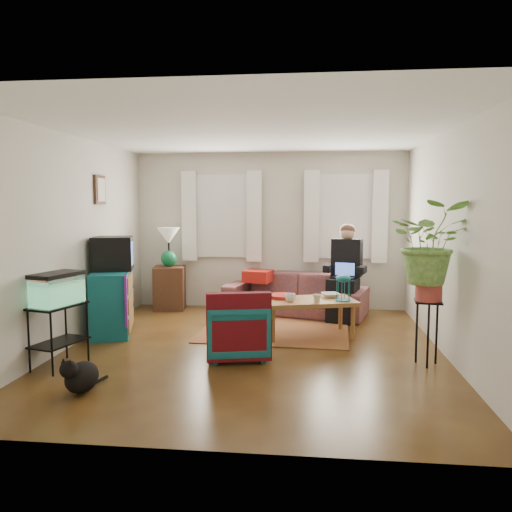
# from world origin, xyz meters

# --- Properties ---
(floor) EXTENTS (4.50, 5.00, 0.01)m
(floor) POSITION_xyz_m (0.00, 0.00, 0.00)
(floor) COLOR #4F2B14
(floor) RESTS_ON ground
(ceiling) EXTENTS (4.50, 5.00, 0.01)m
(ceiling) POSITION_xyz_m (0.00, 0.00, 2.60)
(ceiling) COLOR white
(ceiling) RESTS_ON wall_back
(wall_back) EXTENTS (4.50, 0.01, 2.60)m
(wall_back) POSITION_xyz_m (0.00, 2.50, 1.30)
(wall_back) COLOR silver
(wall_back) RESTS_ON floor
(wall_front) EXTENTS (4.50, 0.01, 2.60)m
(wall_front) POSITION_xyz_m (0.00, -2.50, 1.30)
(wall_front) COLOR silver
(wall_front) RESTS_ON floor
(wall_left) EXTENTS (0.01, 5.00, 2.60)m
(wall_left) POSITION_xyz_m (-2.25, 0.00, 1.30)
(wall_left) COLOR silver
(wall_left) RESTS_ON floor
(wall_right) EXTENTS (0.01, 5.00, 2.60)m
(wall_right) POSITION_xyz_m (2.25, 0.00, 1.30)
(wall_right) COLOR silver
(wall_right) RESTS_ON floor
(window_left) EXTENTS (1.08, 0.04, 1.38)m
(window_left) POSITION_xyz_m (-0.80, 2.48, 1.55)
(window_left) COLOR white
(window_left) RESTS_ON wall_back
(window_right) EXTENTS (1.08, 0.04, 1.38)m
(window_right) POSITION_xyz_m (1.25, 2.48, 1.55)
(window_right) COLOR white
(window_right) RESTS_ON wall_back
(curtains_left) EXTENTS (1.36, 0.06, 1.50)m
(curtains_left) POSITION_xyz_m (-0.80, 2.40, 1.55)
(curtains_left) COLOR white
(curtains_left) RESTS_ON wall_back
(curtains_right) EXTENTS (1.36, 0.06, 1.50)m
(curtains_right) POSITION_xyz_m (1.25, 2.40, 1.55)
(curtains_right) COLOR white
(curtains_right) RESTS_ON wall_back
(picture_frame) EXTENTS (0.04, 0.32, 0.40)m
(picture_frame) POSITION_xyz_m (-2.21, 0.85, 1.95)
(picture_frame) COLOR #3D2616
(picture_frame) RESTS_ON wall_left
(area_rug) EXTENTS (2.09, 1.71, 0.01)m
(area_rug) POSITION_xyz_m (0.21, 0.93, 0.01)
(area_rug) COLOR brown
(area_rug) RESTS_ON floor
(sofa) EXTENTS (2.37, 1.45, 0.87)m
(sofa) POSITION_xyz_m (0.45, 2.05, 0.43)
(sofa) COLOR brown
(sofa) RESTS_ON floor
(seated_person) EXTENTS (0.72, 0.81, 1.32)m
(seated_person) POSITION_xyz_m (1.22, 1.83, 0.66)
(seated_person) COLOR black
(seated_person) RESTS_ON sofa
(side_table) EXTENTS (0.56, 0.56, 0.72)m
(side_table) POSITION_xyz_m (-1.65, 2.19, 0.36)
(side_table) COLOR #3A2915
(side_table) RESTS_ON floor
(table_lamp) EXTENTS (0.42, 0.42, 0.66)m
(table_lamp) POSITION_xyz_m (-1.65, 2.19, 1.03)
(table_lamp) COLOR white
(table_lamp) RESTS_ON side_table
(dresser) EXTENTS (0.72, 1.05, 0.86)m
(dresser) POSITION_xyz_m (-1.99, 0.57, 0.43)
(dresser) COLOR #135E74
(dresser) RESTS_ON floor
(crt_tv) EXTENTS (0.64, 0.60, 0.46)m
(crt_tv) POSITION_xyz_m (-2.00, 0.67, 1.09)
(crt_tv) COLOR black
(crt_tv) RESTS_ON dresser
(aquarium_stand) EXTENTS (0.49, 0.68, 0.68)m
(aquarium_stand) POSITION_xyz_m (-2.00, -0.85, 0.34)
(aquarium_stand) COLOR black
(aquarium_stand) RESTS_ON floor
(aquarium) EXTENTS (0.44, 0.62, 0.36)m
(aquarium) POSITION_xyz_m (-2.00, -0.85, 0.86)
(aquarium) COLOR #7FD899
(aquarium) RESTS_ON aquarium_stand
(black_cat) EXTENTS (0.37, 0.48, 0.36)m
(black_cat) POSITION_xyz_m (-1.42, -1.54, 0.18)
(black_cat) COLOR black
(black_cat) RESTS_ON floor
(armchair) EXTENTS (0.82, 0.78, 0.71)m
(armchair) POSITION_xyz_m (-0.15, -0.28, 0.35)
(armchair) COLOR #115969
(armchair) RESTS_ON floor
(serape_throw) EXTENTS (0.73, 0.32, 0.58)m
(serape_throw) POSITION_xyz_m (-0.09, -0.55, 0.50)
(serape_throw) COLOR #9E0A0A
(serape_throw) RESTS_ON armchair
(coffee_table) EXTENTS (1.34, 0.95, 0.50)m
(coffee_table) POSITION_xyz_m (0.67, 0.70, 0.25)
(coffee_table) COLOR brown
(coffee_table) RESTS_ON floor
(cup_a) EXTENTS (0.17, 0.17, 0.11)m
(cup_a) POSITION_xyz_m (0.43, 0.52, 0.55)
(cup_a) COLOR white
(cup_a) RESTS_ON coffee_table
(cup_b) EXTENTS (0.13, 0.13, 0.10)m
(cup_b) POSITION_xyz_m (0.77, 0.52, 0.55)
(cup_b) COLOR beige
(cup_b) RESTS_ON coffee_table
(bowl) EXTENTS (0.29, 0.29, 0.06)m
(bowl) POSITION_xyz_m (0.96, 0.89, 0.53)
(bowl) COLOR white
(bowl) RESTS_ON coffee_table
(snack_tray) EXTENTS (0.46, 0.46, 0.04)m
(snack_tray) POSITION_xyz_m (0.31, 0.77, 0.52)
(snack_tray) COLOR #B21414
(snack_tray) RESTS_ON coffee_table
(birdcage) EXTENTS (0.24, 0.24, 0.35)m
(birdcage) POSITION_xyz_m (1.11, 0.65, 0.67)
(birdcage) COLOR #115B6B
(birdcage) RESTS_ON coffee_table
(plant_stand) EXTENTS (0.34, 0.34, 0.71)m
(plant_stand) POSITION_xyz_m (1.96, -0.35, 0.36)
(plant_stand) COLOR black
(plant_stand) RESTS_ON floor
(potted_plant) EXTENTS (0.90, 0.81, 0.91)m
(potted_plant) POSITION_xyz_m (1.96, -0.35, 1.21)
(potted_plant) COLOR #599947
(potted_plant) RESTS_ON plant_stand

